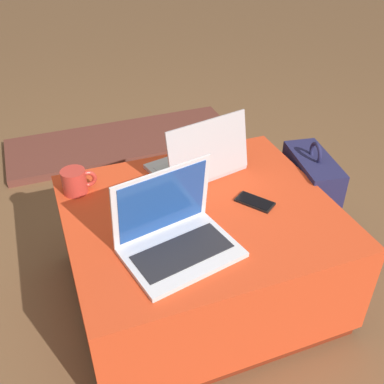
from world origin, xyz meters
The scene contains 8 objects.
ground_plane centered at (0.00, 0.00, 0.00)m, with size 14.00×14.00×0.00m, color brown.
ottoman centered at (0.00, 0.00, 0.21)m, with size 0.94×0.82×0.42m.
laptop_near centered at (-0.15, -0.16, 0.48)m, with size 0.39×0.32×0.26m.
laptop_far centered at (0.09, 0.23, 0.47)m, with size 0.39×0.30×0.24m.
cell_phone centered at (0.20, -0.03, 0.43)m, with size 0.13×0.15×0.01m.
backpack centered at (0.56, 0.13, 0.21)m, with size 0.23×0.34×0.51m.
coffee_mug centered at (-0.39, 0.27, 0.47)m, with size 0.13×0.09×0.09m.
fireplace_hearth centered at (0.00, 1.31, 0.02)m, with size 1.40×0.50×0.04m.
Camera 1 is at (-0.48, -1.17, 1.39)m, focal length 42.00 mm.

